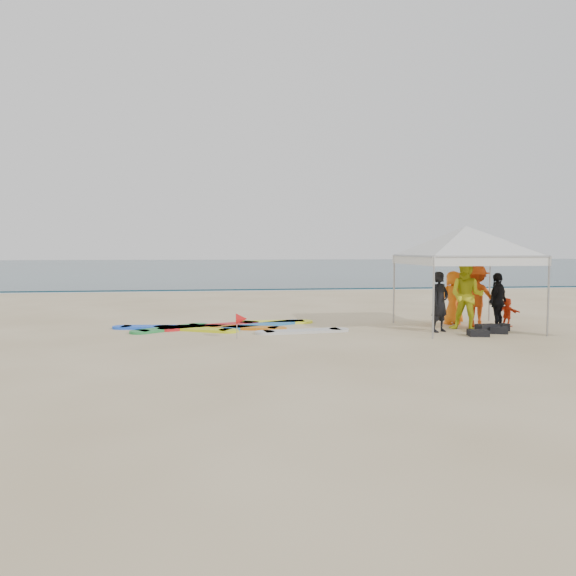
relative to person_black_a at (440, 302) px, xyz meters
The scene contains 13 objects.
ground 4.34m from the person_black_a, 151.70° to the right, with size 120.00×120.00×0.00m, color beige.
ocean 58.11m from the person_black_a, 93.70° to the left, with size 160.00×84.00×0.08m, color #0C2633.
shoreline_foam 16.63m from the person_black_a, 103.06° to the left, with size 160.00×1.20×0.01m, color silver.
person_black_a is the anchor object (origin of this frame).
person_yellow 0.87m from the person_black_a, 10.95° to the left, with size 0.94×0.74×1.94m, color yellow.
person_orange_a 1.65m from the person_black_a, 28.30° to the left, with size 1.16×0.66×1.79m, color #EB4E14.
person_black_b 1.74m from the person_black_a, ahead, with size 0.94×0.39×1.60m, color black.
person_orange_b 1.77m from the person_black_a, 54.64° to the left, with size 0.78×0.51×1.60m, color orange.
person_seated 2.59m from the person_black_a, 18.88° to the left, with size 0.77×0.25×0.83m, color red.
canopy_tent 2.30m from the person_black_a, 26.46° to the left, with size 4.39×4.39×3.31m.
marker_pennant 5.43m from the person_black_a, behind, with size 0.28×0.28×0.64m.
gear_pile 1.49m from the person_black_a, 19.66° to the right, with size 1.57×1.19×0.22m.
surfboard_spread 5.96m from the person_black_a, 165.49° to the left, with size 6.07×2.64×0.07m.
Camera 1 is at (-2.37, -12.47, 2.26)m, focal length 35.00 mm.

